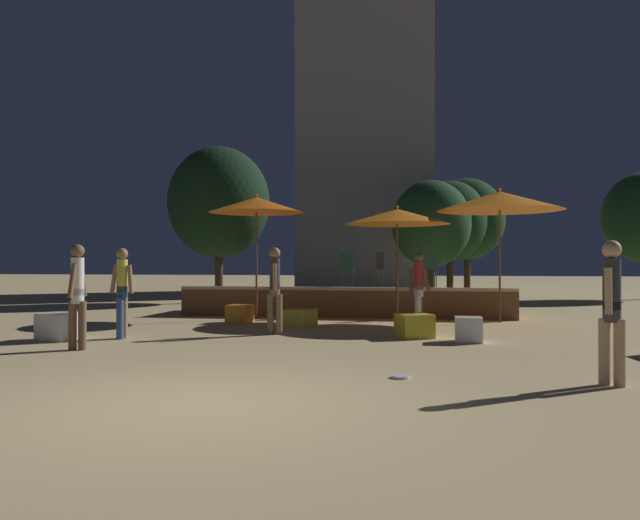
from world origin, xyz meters
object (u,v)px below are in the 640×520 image
cube_seat_1 (59,326)px  background_tree_1 (467,219)px  person_4 (275,287)px  frisbee_disc (401,377)px  bistro_chair_0 (347,266)px  patio_umbrella_1 (397,217)px  person_1 (419,289)px  bistro_chair_1 (378,266)px  background_tree_4 (431,224)px  background_tree_2 (450,221)px  patio_umbrella_0 (256,205)px  person_2 (612,308)px  cube_seat_4 (240,314)px  cube_seat_3 (414,326)px  person_3 (78,293)px  person_0 (122,290)px  bistro_chair_2 (430,266)px  patio_umbrella_2 (500,201)px  background_tree_3 (219,203)px  cube_seat_2 (469,329)px  cube_seat_5 (300,318)px

cube_seat_1 → background_tree_1: (8.34, 17.25, 3.02)m
person_4 → frisbee_disc: 5.05m
bistro_chair_0 → frisbee_disc: (1.72, -8.45, -1.31)m
frisbee_disc → patio_umbrella_1: bearing=92.9°
person_1 → bistro_chair_1: (-1.14, 3.95, 0.47)m
person_1 → frisbee_disc: bearing=9.0°
frisbee_disc → background_tree_4: bearing=88.1°
person_1 → background_tree_2: bearing=-174.2°
patio_umbrella_0 → background_tree_1: (5.92, 12.59, 0.43)m
cube_seat_1 → person_2: (8.69, -2.78, 0.65)m
cube_seat_1 → cube_seat_4: (2.29, 3.68, -0.04)m
cube_seat_3 → patio_umbrella_0: bearing=141.0°
bistro_chair_1 → person_3: bearing=-64.7°
cube_seat_1 → person_2: 9.15m
cube_seat_4 → bistro_chair_1: size_ratio=0.65×
cube_seat_4 → background_tree_1: background_tree_1 is taller
person_0 → bistro_chair_2: bearing=-46.5°
person_3 → bistro_chair_1: person_3 is taller
bistro_chair_2 → person_4: bearing=40.9°
patio_umbrella_1 → person_1: bearing=-75.8°
cube_seat_4 → patio_umbrella_1: bearing=16.7°
bistro_chair_0 → background_tree_4: size_ratio=0.20×
patio_umbrella_2 → cube_seat_3: (-1.93, -3.32, -2.63)m
person_1 → background_tree_3: bearing=-127.9°
patio_umbrella_1 → background_tree_2: background_tree_2 is taller
cube_seat_2 → bistro_chair_1: size_ratio=0.53×
background_tree_4 → background_tree_2: bearing=77.6°
background_tree_3 → patio_umbrella_1: bearing=-41.9°
patio_umbrella_2 → person_1: bearing=-131.0°
bistro_chair_1 → frisbee_disc: bistro_chair_1 is taller
cube_seat_4 → background_tree_3: 8.17m
cube_seat_3 → person_3: size_ratio=0.46×
person_0 → frisbee_disc: person_0 is taller
person_3 → patio_umbrella_1: bearing=48.4°
bistro_chair_1 → person_0: bearing=-70.3°
cube_seat_3 → background_tree_1: background_tree_1 is taller
bistro_chair_0 → person_1: bearing=120.5°
cube_seat_1 → background_tree_2: background_tree_2 is taller
patio_umbrella_2 → person_0: bearing=-148.8°
patio_umbrella_1 → person_3: size_ratio=1.63×
cube_seat_4 → person_3: size_ratio=0.34×
patio_umbrella_0 → cube_seat_3: size_ratio=3.96×
cube_seat_5 → background_tree_1: 15.20m
background_tree_2 → person_2: bearing=-86.6°
bistro_chair_0 → background_tree_1: background_tree_1 is taller
cube_seat_4 → cube_seat_5: bearing=-21.4°
bistro_chair_0 → frisbee_disc: 8.72m
cube_seat_1 → background_tree_4: bearing=61.6°
cube_seat_3 → cube_seat_5: bearing=147.6°
patio_umbrella_1 → bistro_chair_2: (0.78, 0.93, -1.19)m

